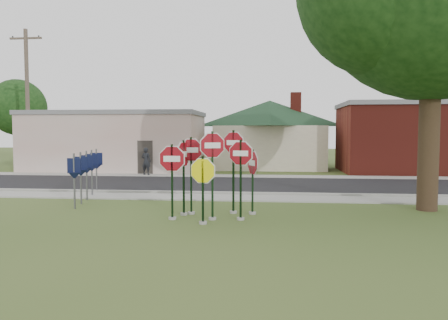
# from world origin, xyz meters

# --- Properties ---
(ground) EXTENTS (120.00, 120.00, 0.00)m
(ground) POSITION_xyz_m (0.00, 0.00, 0.00)
(ground) COLOR #384F1D
(ground) RESTS_ON ground
(sidewalk_near) EXTENTS (60.00, 1.60, 0.06)m
(sidewalk_near) POSITION_xyz_m (0.00, 5.50, 0.03)
(sidewalk_near) COLOR gray
(sidewalk_near) RESTS_ON ground
(road) EXTENTS (60.00, 7.00, 0.04)m
(road) POSITION_xyz_m (0.00, 10.00, 0.02)
(road) COLOR black
(road) RESTS_ON ground
(sidewalk_far) EXTENTS (60.00, 1.60, 0.06)m
(sidewalk_far) POSITION_xyz_m (0.00, 14.30, 0.03)
(sidewalk_far) COLOR gray
(sidewalk_far) RESTS_ON ground
(curb) EXTENTS (60.00, 0.20, 0.14)m
(curb) POSITION_xyz_m (0.00, 6.50, 0.07)
(curb) COLOR gray
(curb) RESTS_ON ground
(stop_sign_center) EXTENTS (1.03, 0.42, 2.90)m
(stop_sign_center) POSITION_xyz_m (0.17, 1.07, 1.84)
(stop_sign_center) COLOR gray
(stop_sign_center) RESTS_ON ground
(stop_sign_yellow) EXTENTS (1.06, 0.24, 2.14)m
(stop_sign_yellow) POSITION_xyz_m (-0.03, 0.41, 1.27)
(stop_sign_yellow) COLOR gray
(stop_sign_yellow) RESTS_ON ground
(stop_sign_left) EXTENTS (1.14, 0.24, 2.50)m
(stop_sign_left) POSITION_xyz_m (-1.09, 0.98, 1.55)
(stop_sign_left) COLOR gray
(stop_sign_left) RESTS_ON ground
(stop_sign_right) EXTENTS (1.04, 0.26, 2.63)m
(stop_sign_right) POSITION_xyz_m (1.06, 1.12, 1.64)
(stop_sign_right) COLOR gray
(stop_sign_right) RESTS_ON ground
(stop_sign_back_right) EXTENTS (0.97, 0.41, 2.93)m
(stop_sign_back_right) POSITION_xyz_m (0.74, 2.23, 1.84)
(stop_sign_back_right) COLOR gray
(stop_sign_back_right) RESTS_ON ground
(stop_sign_back_left) EXTENTS (1.07, 0.24, 2.70)m
(stop_sign_back_left) POSITION_xyz_m (-0.65, 1.93, 1.69)
(stop_sign_back_left) COLOR gray
(stop_sign_back_left) RESTS_ON ground
(stop_sign_far_right) EXTENTS (0.48, 1.04, 2.30)m
(stop_sign_far_right) POSITION_xyz_m (1.39, 2.13, 1.40)
(stop_sign_far_right) COLOR gray
(stop_sign_far_right) RESTS_ON ground
(stop_sign_far_left) EXTENTS (0.38, 1.12, 2.62)m
(stop_sign_far_left) POSITION_xyz_m (-0.87, 1.75, 1.65)
(stop_sign_far_left) COLOR gray
(stop_sign_far_left) RESTS_ON ground
(route_sign_row) EXTENTS (1.43, 4.63, 2.00)m
(route_sign_row) POSITION_xyz_m (-5.40, 4.50, 1.22)
(route_sign_row) COLOR #59595E
(route_sign_row) RESTS_ON ground
(building_stucco) EXTENTS (12.20, 6.20, 4.20)m
(building_stucco) POSITION_xyz_m (-9.00, 18.00, 2.15)
(building_stucco) COLOR beige
(building_stucco) RESTS_ON ground
(building_house) EXTENTS (11.60, 11.60, 6.20)m
(building_house) POSITION_xyz_m (2.00, 22.00, 3.65)
(building_house) COLOR beige
(building_house) RESTS_ON ground
(building_brick) EXTENTS (10.20, 6.20, 4.75)m
(building_brick) POSITION_xyz_m (12.00, 18.50, 2.40)
(building_brick) COLOR maroon
(building_brick) RESTS_ON ground
(utility_pole_near) EXTENTS (2.20, 0.26, 9.50)m
(utility_pole_near) POSITION_xyz_m (-14.00, 15.20, 4.97)
(utility_pole_near) COLOR #4D3F33
(utility_pole_near) RESTS_ON ground
(bg_tree_left) EXTENTS (4.90, 4.90, 7.35)m
(bg_tree_left) POSITION_xyz_m (-20.00, 24.00, 4.88)
(bg_tree_left) COLOR black
(bg_tree_left) RESTS_ON ground
(pedestrian) EXTENTS (0.71, 0.56, 1.72)m
(pedestrian) POSITION_xyz_m (-5.73, 14.27, 0.92)
(pedestrian) COLOR black
(pedestrian) RESTS_ON sidewalk_far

